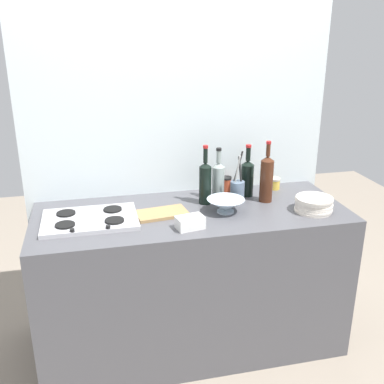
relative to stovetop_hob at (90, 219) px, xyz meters
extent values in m
plane|color=gray|center=(0.57, 0.01, -0.91)|extent=(6.00, 6.00, 0.00)
cube|color=#4C4C51|center=(0.57, 0.01, -0.46)|extent=(1.80, 0.70, 0.90)
cube|color=silver|center=(0.57, 0.39, 0.14)|extent=(1.90, 0.06, 2.11)
cube|color=#B2B2B7|center=(0.00, 0.00, 0.00)|extent=(0.51, 0.35, 0.02)
cylinder|color=black|center=(-0.13, -0.08, 0.02)|extent=(0.10, 0.10, 0.01)
cylinder|color=black|center=(0.13, -0.08, 0.02)|extent=(0.10, 0.10, 0.01)
cylinder|color=black|center=(-0.13, 0.08, 0.02)|extent=(0.10, 0.10, 0.01)
cylinder|color=black|center=(0.13, 0.08, 0.02)|extent=(0.10, 0.10, 0.01)
cylinder|color=black|center=(-0.09, -0.16, 0.02)|extent=(0.02, 0.02, 0.02)
cylinder|color=black|center=(0.09, -0.16, 0.02)|extent=(0.02, 0.02, 0.02)
cylinder|color=silver|center=(1.25, -0.14, -0.01)|extent=(0.21, 0.21, 0.01)
cylinder|color=silver|center=(1.26, -0.14, 0.00)|extent=(0.21, 0.21, 0.01)
cylinder|color=silver|center=(1.26, -0.13, 0.02)|extent=(0.21, 0.21, 0.01)
cylinder|color=silver|center=(1.26, -0.13, 0.03)|extent=(0.21, 0.21, 0.01)
cylinder|color=silver|center=(1.26, -0.13, 0.04)|extent=(0.21, 0.21, 0.01)
cylinder|color=silver|center=(1.25, -0.13, 0.05)|extent=(0.21, 0.21, 0.01)
cylinder|color=silver|center=(1.26, -0.14, 0.07)|extent=(0.21, 0.21, 0.01)
cylinder|color=gray|center=(0.78, 0.18, 0.09)|extent=(0.08, 0.08, 0.20)
cone|color=gray|center=(0.78, 0.18, 0.20)|extent=(0.08, 0.08, 0.03)
cylinder|color=gray|center=(0.78, 0.18, 0.25)|extent=(0.03, 0.03, 0.08)
cylinder|color=black|center=(0.78, 0.18, 0.30)|extent=(0.03, 0.03, 0.02)
cylinder|color=#472314|center=(1.05, 0.08, 0.11)|extent=(0.08, 0.08, 0.25)
cone|color=#472314|center=(1.05, 0.08, 0.26)|extent=(0.08, 0.08, 0.03)
cylinder|color=#472314|center=(1.05, 0.08, 0.31)|extent=(0.02, 0.02, 0.08)
cylinder|color=#B21E1E|center=(1.05, 0.08, 0.35)|extent=(0.03, 0.03, 0.02)
cylinder|color=black|center=(0.97, 0.20, 0.09)|extent=(0.08, 0.08, 0.20)
cone|color=black|center=(0.97, 0.20, 0.20)|extent=(0.08, 0.08, 0.03)
cylinder|color=black|center=(0.97, 0.20, 0.26)|extent=(0.03, 0.03, 0.08)
cylinder|color=#B21E1E|center=(0.97, 0.20, 0.31)|extent=(0.03, 0.03, 0.02)
cylinder|color=black|center=(0.68, 0.12, 0.10)|extent=(0.07, 0.07, 0.23)
cone|color=black|center=(0.68, 0.12, 0.23)|extent=(0.07, 0.07, 0.03)
cylinder|color=black|center=(0.68, 0.12, 0.28)|extent=(0.03, 0.03, 0.09)
cylinder|color=#B21E1E|center=(0.68, 0.12, 0.34)|extent=(0.03, 0.03, 0.02)
cylinder|color=silver|center=(0.76, -0.04, -0.01)|extent=(0.10, 0.10, 0.01)
cone|color=silver|center=(0.76, -0.04, 0.03)|extent=(0.22, 0.22, 0.07)
cube|color=white|center=(0.51, -0.20, 0.02)|extent=(0.16, 0.11, 0.07)
cylinder|color=slate|center=(0.87, 0.10, 0.05)|extent=(0.09, 0.09, 0.13)
cylinder|color=#262626|center=(0.89, 0.11, 0.15)|extent=(0.03, 0.04, 0.23)
cylinder|color=#262626|center=(0.87, 0.11, 0.17)|extent=(0.06, 0.06, 0.27)
cylinder|color=#B7B7B2|center=(0.86, 0.09, 0.16)|extent=(0.03, 0.05, 0.25)
cylinder|color=gold|center=(1.18, 0.27, 0.02)|extent=(0.08, 0.08, 0.06)
cylinder|color=beige|center=(1.18, 0.27, 0.05)|extent=(0.08, 0.08, 0.01)
cylinder|color=#C64C2D|center=(0.86, 0.28, 0.03)|extent=(0.07, 0.07, 0.09)
cylinder|color=black|center=(0.86, 0.28, 0.08)|extent=(0.07, 0.07, 0.01)
cube|color=#9E7A4C|center=(0.40, 0.01, 0.00)|extent=(0.31, 0.20, 0.02)
camera|label=1|loc=(0.04, -2.32, 0.99)|focal=42.33mm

